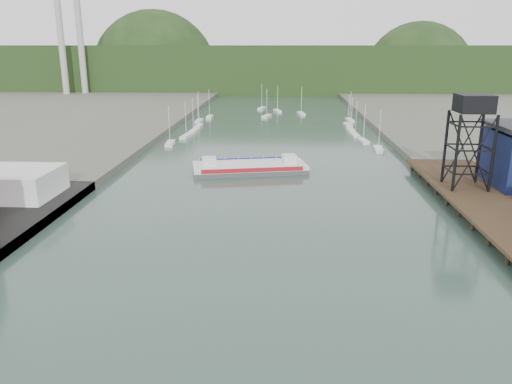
# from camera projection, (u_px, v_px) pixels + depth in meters

# --- Properties ---
(east_pier) EXTENTS (14.00, 70.00, 2.45)m
(east_pier) POSITION_uv_depth(u_px,v_px,m) (507.00, 212.00, 75.12)
(east_pier) COLOR black
(east_pier) RESTS_ON ground
(white_shed) EXTENTS (18.00, 12.00, 4.50)m
(white_shed) POSITION_uv_depth(u_px,v_px,m) (2.00, 183.00, 83.59)
(white_shed) COLOR silver
(white_shed) RESTS_ON west_quay
(lift_tower) EXTENTS (6.50, 6.50, 16.00)m
(lift_tower) POSITION_uv_depth(u_px,v_px,m) (473.00, 109.00, 83.79)
(lift_tower) COLOR black
(lift_tower) RESTS_ON east_pier
(marina_sailboats) EXTENTS (57.71, 92.65, 0.90)m
(marina_sailboats) POSITION_uv_depth(u_px,v_px,m) (274.00, 125.00, 167.00)
(marina_sailboats) COLOR silver
(marina_sailboats) RESTS_ON ground
(smokestacks) EXTENTS (11.20, 8.20, 60.00)m
(smokestacks) POSITION_uv_depth(u_px,v_px,m) (71.00, 37.00, 254.22)
(smokestacks) COLOR #A4A49F
(smokestacks) RESTS_ON ground
(distant_hills) EXTENTS (500.00, 120.00, 80.00)m
(distant_hills) POSITION_uv_depth(u_px,v_px,m) (273.00, 71.00, 320.39)
(distant_hills) COLOR black
(distant_hills) RESTS_ON ground
(chain_ferry) EXTENTS (25.35, 14.20, 3.44)m
(chain_ferry) POSITION_uv_depth(u_px,v_px,m) (250.00, 167.00, 106.48)
(chain_ferry) COLOR #464648
(chain_ferry) RESTS_ON ground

